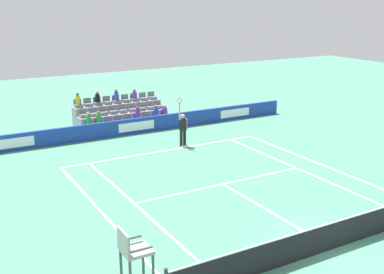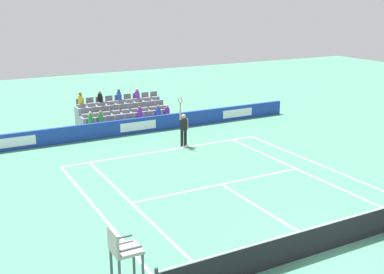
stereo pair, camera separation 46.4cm
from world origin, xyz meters
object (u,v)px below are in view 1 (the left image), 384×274
at_px(tennis_net, 335,235).
at_px(tennis_player, 183,129).
at_px(loose_tennis_ball, 282,235).
at_px(umpire_chair, 134,259).

relative_size(tennis_net, tennis_player, 4.19).
xyz_separation_m(tennis_net, tennis_player, (-1.15, -12.09, 0.50)).
distance_m(tennis_player, loose_tennis_ball, 10.87).
bearing_deg(loose_tennis_ball, tennis_player, -100.77).
distance_m(tennis_net, umpire_chair, 6.84).
height_order(tennis_player, loose_tennis_ball, tennis_player).
height_order(umpire_chair, loose_tennis_ball, umpire_chair).
xyz_separation_m(umpire_chair, loose_tennis_ball, (-5.88, -1.37, -1.49)).
height_order(tennis_player, umpire_chair, tennis_player).
bearing_deg(tennis_player, umpire_chair, 56.64).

